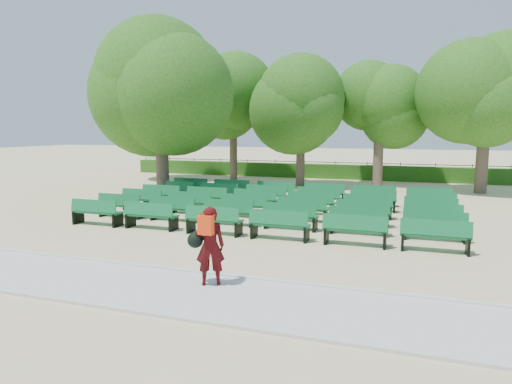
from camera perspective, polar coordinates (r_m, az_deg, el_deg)
ground at (r=16.17m, az=-2.05°, el=-3.25°), size 120.00×120.00×0.00m
paving at (r=9.85m, az=-18.04°, el=-10.80°), size 30.00×2.20×0.06m
curb at (r=10.73m, az=-14.31°, el=-8.99°), size 30.00×0.12×0.10m
hedge at (r=29.48m, az=7.80°, el=2.61°), size 26.00×0.70×0.90m
fence at (r=29.91m, az=7.93°, el=1.81°), size 26.00×0.10×1.02m
tree_line at (r=25.64m, az=6.02°, el=0.84°), size 21.80×6.80×7.04m
bench_array at (r=16.56m, az=2.82°, el=-2.68°), size 1.72×0.59×1.08m
tree_among at (r=20.61m, az=-11.90°, el=13.20°), size 5.35×5.35×7.53m
person at (r=9.03m, az=-5.94°, el=-6.55°), size 0.79×0.58×1.57m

